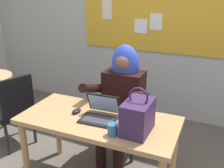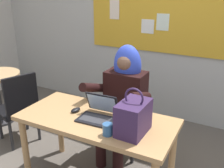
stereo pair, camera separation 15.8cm
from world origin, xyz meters
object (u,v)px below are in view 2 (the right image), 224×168
(chair_at_desk, at_px, (127,109))
(laptop, at_px, (98,113))
(person_costumed, at_px, (123,94))
(chair_spare_by_window, at_px, (19,105))
(computer_mouse, at_px, (76,110))
(desk_main, at_px, (96,127))
(handbag, at_px, (133,117))
(coffee_mug, at_px, (108,129))

(chair_at_desk, relative_size, laptop, 2.73)
(chair_at_desk, height_order, laptop, laptop)
(person_costumed, distance_m, chair_spare_by_window, 1.25)
(chair_at_desk, height_order, computer_mouse, chair_at_desk)
(desk_main, relative_size, person_costumed, 1.14)
(chair_at_desk, xyz_separation_m, person_costumed, (0.00, -0.13, 0.23))
(person_costumed, bearing_deg, computer_mouse, -22.38)
(desk_main, bearing_deg, computer_mouse, 177.87)
(chair_at_desk, distance_m, handbag, 0.92)
(desk_main, bearing_deg, chair_at_desk, 91.76)
(computer_mouse, bearing_deg, laptop, 10.45)
(computer_mouse, bearing_deg, coffee_mug, -13.70)
(desk_main, distance_m, computer_mouse, 0.25)
(desk_main, relative_size, handbag, 3.72)
(coffee_mug, bearing_deg, computer_mouse, 156.10)
(person_costumed, relative_size, computer_mouse, 11.89)
(laptop, bearing_deg, computer_mouse, 175.99)
(desk_main, xyz_separation_m, computer_mouse, (-0.23, 0.01, 0.11))
(coffee_mug, relative_size, chair_spare_by_window, 0.11)
(handbag, distance_m, coffee_mug, 0.22)
(chair_at_desk, distance_m, laptop, 0.72)
(computer_mouse, xyz_separation_m, handbag, (0.61, -0.08, 0.12))
(laptop, bearing_deg, chair_at_desk, 88.77)
(desk_main, xyz_separation_m, handbag, (0.38, -0.07, 0.23))
(laptop, height_order, coffee_mug, laptop)
(chair_at_desk, bearing_deg, person_costumed, -0.37)
(person_costumed, relative_size, coffee_mug, 13.02)
(person_costumed, relative_size, handbag, 3.27)
(laptop, distance_m, chair_spare_by_window, 1.23)
(person_costumed, height_order, laptop, person_costumed)
(person_costumed, bearing_deg, coffee_mug, 16.87)
(laptop, xyz_separation_m, computer_mouse, (-0.24, -0.00, -0.03))
(chair_at_desk, bearing_deg, desk_main, -0.84)
(handbag, xyz_separation_m, chair_spare_by_window, (-1.56, 0.23, -0.35))
(chair_spare_by_window, bearing_deg, computer_mouse, -171.09)
(desk_main, height_order, person_costumed, person_costumed)
(chair_at_desk, xyz_separation_m, chair_spare_by_window, (-1.16, -0.52, -0.00))
(chair_spare_by_window, bearing_deg, handbag, -170.12)
(laptop, xyz_separation_m, chair_spare_by_window, (-1.19, 0.16, -0.27))
(desk_main, distance_m, handbag, 0.45)
(person_costumed, distance_m, handbag, 0.75)
(person_costumed, bearing_deg, chair_spare_by_window, -72.71)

